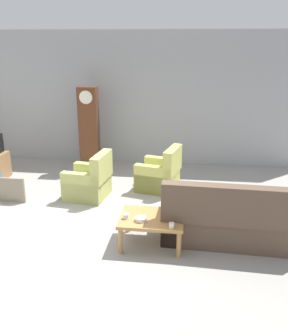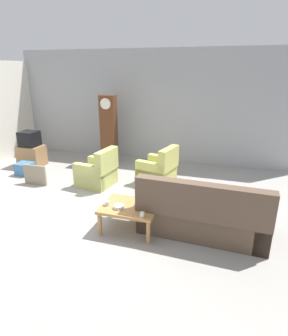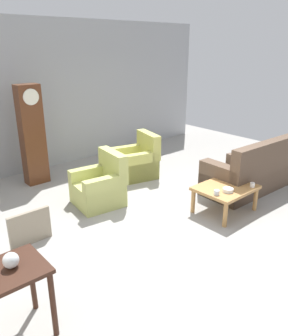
{
  "view_description": "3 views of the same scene",
  "coord_description": "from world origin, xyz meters",
  "px_view_note": "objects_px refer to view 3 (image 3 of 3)",
  "views": [
    {
      "loc": [
        1.28,
        -5.46,
        2.97
      ],
      "look_at": [
        0.49,
        0.86,
        0.76
      ],
      "focal_mm": 39.64,
      "sensor_mm": 36.0,
      "label": 1
    },
    {
      "loc": [
        2.28,
        -4.51,
        2.66
      ],
      "look_at": [
        0.63,
        0.83,
        0.68
      ],
      "focal_mm": 30.08,
      "sensor_mm": 36.0,
      "label": 2
    },
    {
      "loc": [
        -3.6,
        -3.41,
        2.66
      ],
      "look_at": [
        0.13,
        0.85,
        0.57
      ],
      "focal_mm": 35.94,
      "sensor_mm": 36.0,
      "label": 3
    }
  ],
  "objects_px": {
    "glass_dome_cloche": "(11,260)",
    "coffee_table_wood": "(225,190)",
    "cup_white_porcelain": "(252,185)",
    "cup_blue_rimmed": "(217,192)",
    "couch_floral": "(254,172)",
    "armchair_olive_near": "(100,187)",
    "grandfather_clock": "(32,135)",
    "framed_picture_leaning": "(30,228)",
    "armchair_olive_far": "(137,162)",
    "bowl_white_stacked": "(228,190)"
  },
  "relations": [
    {
      "from": "glass_dome_cloche",
      "to": "bowl_white_stacked",
      "type": "relative_size",
      "value": 0.87
    },
    {
      "from": "grandfather_clock",
      "to": "framed_picture_leaning",
      "type": "relative_size",
      "value": 3.28
    },
    {
      "from": "armchair_olive_far",
      "to": "coffee_table_wood",
      "type": "xyz_separation_m",
      "value": [
        0.06,
        -2.2,
        0.08
      ]
    },
    {
      "from": "couch_floral",
      "to": "cup_blue_rimmed",
      "type": "distance_m",
      "value": 1.62
    },
    {
      "from": "cup_white_porcelain",
      "to": "cup_blue_rimmed",
      "type": "height_order",
      "value": "same"
    },
    {
      "from": "grandfather_clock",
      "to": "cup_blue_rimmed",
      "type": "height_order",
      "value": "grandfather_clock"
    },
    {
      "from": "coffee_table_wood",
      "to": "grandfather_clock",
      "type": "distance_m",
      "value": 3.81
    },
    {
      "from": "couch_floral",
      "to": "armchair_olive_near",
      "type": "relative_size",
      "value": 2.32
    },
    {
      "from": "framed_picture_leaning",
      "to": "armchair_olive_far",
      "type": "bearing_deg",
      "value": 19.51
    },
    {
      "from": "couch_floral",
      "to": "coffee_table_wood",
      "type": "distance_m",
      "value": 1.22
    },
    {
      "from": "armchair_olive_near",
      "to": "armchair_olive_far",
      "type": "distance_m",
      "value": 1.46
    },
    {
      "from": "grandfather_clock",
      "to": "cup_blue_rimmed",
      "type": "distance_m",
      "value": 3.72
    },
    {
      "from": "couch_floral",
      "to": "armchair_olive_far",
      "type": "xyz_separation_m",
      "value": [
        -1.27,
        2.0,
        -0.05
      ]
    },
    {
      "from": "coffee_table_wood",
      "to": "bowl_white_stacked",
      "type": "height_order",
      "value": "bowl_white_stacked"
    },
    {
      "from": "couch_floral",
      "to": "framed_picture_leaning",
      "type": "bearing_deg",
      "value": 166.11
    },
    {
      "from": "grandfather_clock",
      "to": "glass_dome_cloche",
      "type": "bearing_deg",
      "value": -116.76
    },
    {
      "from": "glass_dome_cloche",
      "to": "couch_floral",
      "type": "bearing_deg",
      "value": 5.29
    },
    {
      "from": "armchair_olive_near",
      "to": "cup_blue_rimmed",
      "type": "xyz_separation_m",
      "value": [
        1.03,
        -1.72,
        0.18
      ]
    },
    {
      "from": "armchair_olive_far",
      "to": "grandfather_clock",
      "type": "xyz_separation_m",
      "value": [
        -1.76,
        1.09,
        0.68
      ]
    },
    {
      "from": "glass_dome_cloche",
      "to": "cup_white_porcelain",
      "type": "relative_size",
      "value": 1.94
    },
    {
      "from": "armchair_olive_far",
      "to": "glass_dome_cloche",
      "type": "height_order",
      "value": "armchair_olive_far"
    },
    {
      "from": "armchair_olive_near",
      "to": "glass_dome_cloche",
      "type": "bearing_deg",
      "value": -139.75
    },
    {
      "from": "couch_floral",
      "to": "coffee_table_wood",
      "type": "bearing_deg",
      "value": -170.51
    },
    {
      "from": "couch_floral",
      "to": "glass_dome_cloche",
      "type": "height_order",
      "value": "couch_floral"
    },
    {
      "from": "framed_picture_leaning",
      "to": "cup_white_porcelain",
      "type": "relative_size",
      "value": 7.9
    },
    {
      "from": "framed_picture_leaning",
      "to": "cup_blue_rimmed",
      "type": "relative_size",
      "value": 6.91
    },
    {
      "from": "cup_blue_rimmed",
      "to": "glass_dome_cloche",
      "type": "bearing_deg",
      "value": -177.4
    },
    {
      "from": "glass_dome_cloche",
      "to": "coffee_table_wood",
      "type": "bearing_deg",
      "value": 3.88
    },
    {
      "from": "couch_floral",
      "to": "armchair_olive_near",
      "type": "bearing_deg",
      "value": 151.5
    },
    {
      "from": "armchair_olive_far",
      "to": "cup_blue_rimmed",
      "type": "bearing_deg",
      "value": -97.74
    },
    {
      "from": "armchair_olive_far",
      "to": "glass_dome_cloche",
      "type": "distance_m",
      "value": 4.34
    },
    {
      "from": "armchair_olive_near",
      "to": "couch_floral",
      "type": "bearing_deg",
      "value": -28.5
    },
    {
      "from": "framed_picture_leaning",
      "to": "bowl_white_stacked",
      "type": "relative_size",
      "value": 3.54
    },
    {
      "from": "couch_floral",
      "to": "bowl_white_stacked",
      "type": "bearing_deg",
      "value": -165.58
    },
    {
      "from": "armchair_olive_far",
      "to": "cup_blue_rimmed",
      "type": "relative_size",
      "value": 10.91
    },
    {
      "from": "grandfather_clock",
      "to": "couch_floral",
      "type": "bearing_deg",
      "value": -45.5
    },
    {
      "from": "armchair_olive_near",
      "to": "coffee_table_wood",
      "type": "bearing_deg",
      "value": -49.07
    },
    {
      "from": "armchair_olive_far",
      "to": "bowl_white_stacked",
      "type": "bearing_deg",
      "value": -92.01
    },
    {
      "from": "bowl_white_stacked",
      "to": "armchair_olive_far",
      "type": "bearing_deg",
      "value": 87.99
    },
    {
      "from": "glass_dome_cloche",
      "to": "bowl_white_stacked",
      "type": "height_order",
      "value": "glass_dome_cloche"
    },
    {
      "from": "cup_blue_rimmed",
      "to": "bowl_white_stacked",
      "type": "bearing_deg",
      "value": -11.86
    },
    {
      "from": "armchair_olive_far",
      "to": "framed_picture_leaning",
      "type": "relative_size",
      "value": 1.58
    },
    {
      "from": "coffee_table_wood",
      "to": "cup_white_porcelain",
      "type": "bearing_deg",
      "value": -43.71
    },
    {
      "from": "bowl_white_stacked",
      "to": "cup_blue_rimmed",
      "type": "bearing_deg",
      "value": 168.14
    },
    {
      "from": "armchair_olive_near",
      "to": "cup_blue_rimmed",
      "type": "relative_size",
      "value": 10.6
    },
    {
      "from": "couch_floral",
      "to": "armchair_olive_far",
      "type": "bearing_deg",
      "value": 122.42
    },
    {
      "from": "armchair_olive_near",
      "to": "framed_picture_leaning",
      "type": "height_order",
      "value": "armchair_olive_near"
    },
    {
      "from": "couch_floral",
      "to": "armchair_olive_near",
      "type": "xyz_separation_m",
      "value": [
        -2.61,
        1.42,
        -0.05
      ]
    },
    {
      "from": "grandfather_clock",
      "to": "framed_picture_leaning",
      "type": "bearing_deg",
      "value": -116.6
    },
    {
      "from": "couch_floral",
      "to": "glass_dome_cloche",
      "type": "relative_size",
      "value": 14.47
    }
  ]
}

